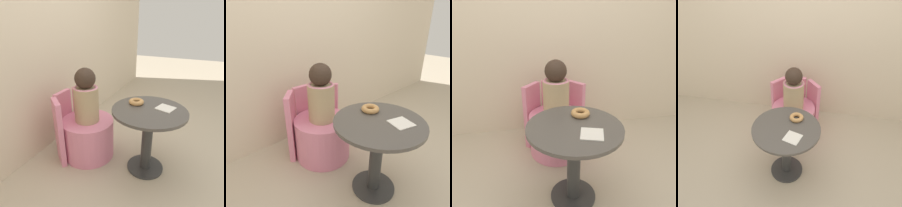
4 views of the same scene
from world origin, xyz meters
TOP-DOWN VIEW (x-y plane):
  - ground_plane at (0.00, 0.00)m, footprint 12.00×12.00m
  - back_wall at (0.00, 1.13)m, footprint 6.00×0.06m
  - round_table at (-0.03, -0.02)m, footprint 0.66×0.66m
  - tub_chair at (-0.07, 0.60)m, footprint 0.53×0.53m
  - booth_backrest at (-0.07, 0.82)m, footprint 0.63×0.23m
  - child_figure at (-0.07, 0.60)m, footprint 0.24×0.24m
  - donut at (0.04, 0.13)m, footprint 0.14×0.14m
  - paper_napkin at (0.05, -0.14)m, footprint 0.18×0.18m

SIDE VIEW (x-z plane):
  - ground_plane at x=0.00m, z-range 0.00..0.00m
  - tub_chair at x=-0.07m, z-range 0.00..0.41m
  - booth_backrest at x=-0.07m, z-range 0.00..0.67m
  - round_table at x=-0.03m, z-range 0.14..0.77m
  - paper_napkin at x=0.05m, z-range 0.63..0.63m
  - donut at x=0.04m, z-range 0.63..0.67m
  - child_figure at x=-0.07m, z-range 0.39..0.93m
  - back_wall at x=0.00m, z-range 0.00..2.40m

